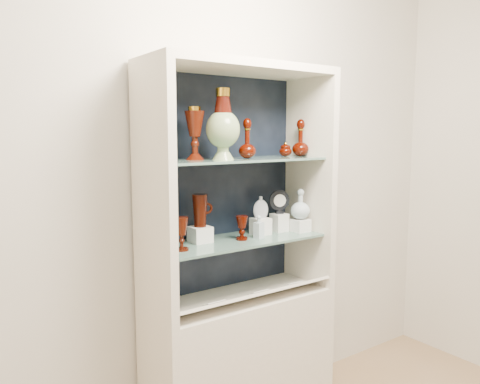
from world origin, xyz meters
TOP-DOWN VIEW (x-y plane):
  - wall_back at (0.00, 1.75)m, footprint 3.50×0.02m
  - cabinet_base at (0.00, 1.53)m, footprint 1.00×0.40m
  - cabinet_back_panel at (0.00, 1.72)m, footprint 0.98×0.02m
  - cabinet_side_left at (-0.48, 1.53)m, footprint 0.04×0.40m
  - cabinet_side_right at (0.48, 1.53)m, footprint 0.04×0.40m
  - cabinet_top_cap at (0.00, 1.53)m, footprint 1.00×0.40m
  - shelf_lower at (0.00, 1.55)m, footprint 0.92×0.34m
  - shelf_upper at (0.00, 1.55)m, footprint 0.92×0.34m
  - label_ledge at (0.00, 1.42)m, footprint 0.92×0.17m
  - label_card_0 at (-0.23, 1.42)m, footprint 0.10×0.06m
  - label_card_1 at (0.03, 1.42)m, footprint 0.10×0.06m
  - label_card_2 at (0.26, 1.42)m, footprint 0.10×0.06m
  - pedestal_lamp_left at (-0.44, 1.54)m, footprint 0.12×0.12m
  - pedestal_lamp_right at (-0.24, 1.57)m, footprint 0.11×0.11m
  - enamel_urn at (-0.11, 1.51)m, footprint 0.20×0.20m
  - ruby_decanter_a at (0.04, 1.52)m, footprint 0.11×0.11m
  - ruby_decanter_b at (0.42, 1.55)m, footprint 0.09×0.09m
  - lidded_bowl at (0.34, 1.58)m, footprint 0.09×0.09m
  - cobalt_goblet at (-0.44, 1.56)m, footprint 0.10×0.10m
  - ruby_goblet_tall at (-0.35, 1.51)m, footprint 0.08×0.08m
  - ruby_goblet_small at (0.01, 1.53)m, footprint 0.07×0.07m
  - riser_ruby_pitcher at (-0.19, 1.61)m, footprint 0.10×0.10m
  - ruby_pitcher at (-0.19, 1.61)m, footprint 0.14×0.10m
  - clear_square_bottle at (0.10, 1.50)m, footprint 0.05×0.05m
  - riser_flat_flask at (0.17, 1.58)m, footprint 0.09×0.09m
  - flat_flask at (0.17, 1.58)m, footprint 0.09×0.06m
  - riser_clear_round_decanter at (0.40, 1.51)m, footprint 0.09×0.09m
  - clear_round_decanter at (0.40, 1.51)m, footprint 0.14×0.14m
  - riser_cameo_medallion at (0.31, 1.58)m, footprint 0.08×0.08m
  - cameo_medallion at (0.31, 1.58)m, footprint 0.12×0.08m

SIDE VIEW (x-z plane):
  - cabinet_base at x=0.00m, z-range 0.00..0.75m
  - label_ledge at x=0.00m, z-range 0.74..0.82m
  - label_card_0 at x=-0.23m, z-range 0.78..0.81m
  - label_card_1 at x=0.03m, z-range 0.78..0.81m
  - label_card_2 at x=0.26m, z-range 0.78..0.81m
  - shelf_lower at x=0.00m, z-range 1.04..1.05m
  - riser_clear_round_decanter at x=0.40m, z-range 1.05..1.12m
  - riser_ruby_pitcher at x=-0.19m, z-range 1.05..1.13m
  - riser_flat_flask at x=0.17m, z-range 1.05..1.14m
  - riser_cameo_medallion at x=0.31m, z-range 1.05..1.15m
  - clear_square_bottle at x=0.10m, z-range 1.05..1.17m
  - ruby_goblet_small at x=0.01m, z-range 1.05..1.17m
  - ruby_goblet_tall at x=-0.35m, z-range 1.05..1.21m
  - cobalt_goblet at x=-0.44m, z-range 1.05..1.23m
  - clear_round_decanter at x=0.40m, z-range 1.12..1.28m
  - flat_flask at x=0.17m, z-range 1.14..1.26m
  - ruby_pitcher at x=-0.19m, z-range 1.13..1.29m
  - cameo_medallion at x=0.31m, z-range 1.15..1.29m
  - cabinet_back_panel at x=0.00m, z-range 0.75..1.90m
  - cabinet_side_left at x=-0.48m, z-range 0.75..1.90m
  - cabinet_side_right at x=0.48m, z-range 0.75..1.90m
  - wall_back at x=0.00m, z-range 0.00..2.80m
  - shelf_upper at x=0.00m, z-range 1.46..1.47m
  - lidded_bowl at x=0.34m, z-range 1.47..1.55m
  - ruby_decanter_b at x=0.42m, z-range 1.47..1.69m
  - ruby_decanter_a at x=0.04m, z-range 1.47..1.70m
  - pedestal_lamp_right at x=-0.24m, z-range 1.47..1.72m
  - pedestal_lamp_left at x=-0.44m, z-range 1.47..1.74m
  - enamel_urn at x=-0.11m, z-range 1.47..1.81m
  - cabinet_top_cap at x=0.00m, z-range 1.90..1.94m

